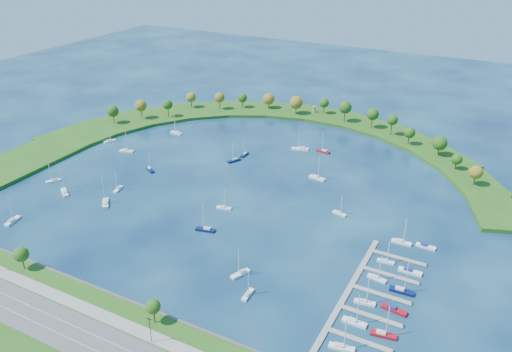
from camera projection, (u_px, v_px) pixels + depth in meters
The scene contains 36 objects.
ground at pixel (243, 184), 271.51m from camera, with size 700.00×700.00×0.00m, color #07173D.
south_shoreline at pixel (68, 328), 173.94m from camera, with size 420.00×43.10×11.60m.
breakwater at pixel (218, 137), 329.03m from camera, with size 286.74×247.64×2.00m.
breakwater_trees at pixel (291, 113), 342.84m from camera, with size 236.72×92.96×14.57m.
harbor_tower at pixel (314, 109), 367.57m from camera, with size 2.60×2.60×4.55m.
dock_system at pixel (365, 301), 187.32m from camera, with size 24.28×82.00×1.60m.
moored_boat_0 at pixel (248, 294), 190.22m from camera, with size 2.39×7.43×10.79m.
moored_boat_1 at pixel (317, 177), 276.88m from camera, with size 9.62×4.04×13.70m.
moored_boat_2 at pixel (234, 160), 297.39m from camera, with size 5.52×8.42×12.07m.
moored_boat_3 at pixel (224, 207), 248.02m from camera, with size 7.66×4.01×10.85m.
moored_boat_4 at pixel (176, 132), 336.22m from camera, with size 8.90×3.30×12.78m.
moored_boat_5 at pixel (126, 150), 309.62m from camera, with size 9.12×5.02×12.92m.
moored_boat_6 at pixel (118, 189), 265.40m from camera, with size 3.72×7.63×10.81m.
moored_boat_7 at pixel (245, 154), 304.88m from camera, with size 2.10×7.45×10.94m.
moored_boat_8 at pixel (105, 203), 251.90m from camera, with size 8.55×8.96×14.23m.
moored_boat_9 at pixel (110, 141), 323.82m from camera, with size 4.97×7.60×10.89m.
moored_boat_10 at pixel (12, 220), 237.06m from camera, with size 4.30×9.21×13.06m.
moored_boat_11 at pixel (65, 192), 261.99m from camera, with size 9.17×7.20×13.60m.
moored_boat_12 at pixel (206, 229), 230.29m from camera, with size 9.23×4.48×13.08m.
moored_boat_13 at pixel (300, 149), 312.08m from camera, with size 10.60×6.21×15.05m.
moored_boat_14 at pixel (323, 151), 309.19m from camera, with size 8.87×3.46×12.69m.
moored_boat_15 at pixel (340, 213), 243.39m from camera, with size 7.31×3.59×10.36m.
moored_boat_16 at pixel (53, 180), 273.95m from camera, with size 6.13×7.52×11.26m.
moored_boat_17 at pixel (241, 273), 201.50m from camera, with size 5.51×8.69×12.42m.
moored_boat_18 at pixel (150, 169), 286.44m from camera, with size 8.01×5.90×11.70m.
docked_boat_0 at pixel (341, 347), 166.46m from camera, with size 8.89×3.84×12.65m.
docked_boat_2 at pixel (354, 322), 176.98m from camera, with size 8.69×2.46×12.77m.
docked_boat_3 at pixel (383, 334), 171.66m from camera, with size 9.13×3.82×13.02m.
docked_boat_4 at pixel (365, 302), 186.29m from camera, with size 8.05×3.43×11.46m.
docked_boat_5 at pixel (394, 309), 182.93m from camera, with size 9.60×3.76×1.91m.
docked_boat_6 at pixel (377, 278), 198.92m from camera, with size 7.91×3.34×11.27m.
docked_boat_7 at pixel (402, 290), 191.98m from camera, with size 9.32×3.00×13.54m.
docked_boat_8 at pixel (386, 261), 208.89m from camera, with size 7.20×2.62×10.35m.
docked_boat_9 at pixel (410, 271), 202.80m from camera, with size 9.31×2.63×1.90m.
docked_boat_10 at pixel (401, 242), 221.26m from camera, with size 8.70×2.59×12.72m.
docked_boat_11 at pixel (426, 246), 218.59m from camera, with size 8.42×2.64×1.70m.
Camera 1 is at (119.06, -209.63, 125.16)m, focal length 35.80 mm.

